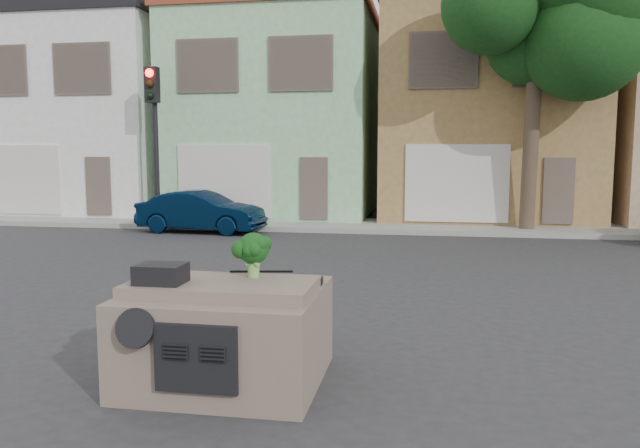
# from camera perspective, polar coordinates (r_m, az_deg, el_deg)

# --- Properties ---
(ground_plane) EXTENTS (120.00, 120.00, 0.00)m
(ground_plane) POSITION_cam_1_polar(r_m,az_deg,el_deg) (9.78, -2.83, -7.88)
(ground_plane) COLOR #303033
(ground_plane) RESTS_ON ground
(sidewalk) EXTENTS (40.00, 3.00, 0.15)m
(sidewalk) POSITION_cam_1_polar(r_m,az_deg,el_deg) (19.98, 3.80, -0.13)
(sidewalk) COLOR gray
(sidewalk) RESTS_ON ground
(townhouse_white) EXTENTS (7.20, 8.20, 7.55)m
(townhouse_white) POSITION_cam_1_polar(r_m,az_deg,el_deg) (27.13, -19.24, 9.15)
(townhouse_white) COLOR white
(townhouse_white) RESTS_ON ground
(townhouse_mint) EXTENTS (7.20, 8.20, 7.55)m
(townhouse_mint) POSITION_cam_1_polar(r_m,az_deg,el_deg) (24.41, -3.43, 9.82)
(townhouse_mint) COLOR #97D29A
(townhouse_mint) RESTS_ON ground
(townhouse_tan) EXTENTS (7.20, 8.20, 7.55)m
(townhouse_tan) POSITION_cam_1_polar(r_m,az_deg,el_deg) (23.84, 14.66, 9.69)
(townhouse_tan) COLOR #9B7745
(townhouse_tan) RESTS_ON ground
(navy_sedan) EXTENTS (3.89, 1.63, 1.25)m
(navy_sedan) POSITION_cam_1_polar(r_m,az_deg,el_deg) (19.20, -10.77, -0.75)
(navy_sedan) COLOR black
(navy_sedan) RESTS_ON ground
(traffic_signal) EXTENTS (0.40, 0.40, 5.10)m
(traffic_signal) POSITION_cam_1_polar(r_m,az_deg,el_deg) (20.61, -14.87, 6.76)
(traffic_signal) COLOR black
(traffic_signal) RESTS_ON ground
(tree_near) EXTENTS (4.40, 4.00, 8.50)m
(tree_near) POSITION_cam_1_polar(r_m,az_deg,el_deg) (19.33, 18.89, 11.69)
(tree_near) COLOR #153D14
(tree_near) RESTS_ON ground
(car_dashboard) EXTENTS (2.00, 1.80, 1.12)m
(car_dashboard) POSITION_cam_1_polar(r_m,az_deg,el_deg) (6.84, -8.46, -9.53)
(car_dashboard) COLOR #766256
(car_dashboard) RESTS_ON ground
(instrument_hump) EXTENTS (0.48, 0.38, 0.20)m
(instrument_hump) POSITION_cam_1_polar(r_m,az_deg,el_deg) (6.58, -14.33, -4.42)
(instrument_hump) COLOR black
(instrument_hump) RESTS_ON car_dashboard
(wiper_arm) EXTENTS (0.69, 0.15, 0.02)m
(wiper_arm) POSITION_cam_1_polar(r_m,az_deg,el_deg) (6.98, -5.37, -4.34)
(wiper_arm) COLOR black
(wiper_arm) RESTS_ON car_dashboard
(broccoli) EXTENTS (0.44, 0.44, 0.49)m
(broccoli) POSITION_cam_1_polar(r_m,az_deg,el_deg) (6.68, -6.10, -2.80)
(broccoli) COLOR #0F3710
(broccoli) RESTS_ON car_dashboard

